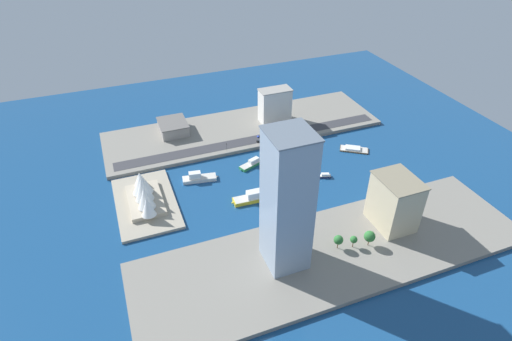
# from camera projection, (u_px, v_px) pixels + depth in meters

# --- Properties ---
(ground_plane) EXTENTS (440.00, 440.00, 0.00)m
(ground_plane) POSITION_uv_depth(u_px,v_px,m) (280.00, 180.00, 312.32)
(ground_plane) COLOR navy
(quay_west) EXTENTS (70.00, 240.00, 2.91)m
(quay_west) POSITION_uv_depth(u_px,v_px,m) (334.00, 252.00, 250.14)
(quay_west) COLOR gray
(quay_west) RESTS_ON ground_plane
(quay_east) EXTENTS (70.00, 240.00, 2.91)m
(quay_east) POSITION_uv_depth(u_px,v_px,m) (244.00, 129.00, 372.84)
(quay_east) COLOR gray
(quay_east) RESTS_ON ground_plane
(peninsula_point) EXTENTS (68.08, 39.76, 2.00)m
(peninsula_point) POSITION_uv_depth(u_px,v_px,m) (146.00, 203.00, 288.62)
(peninsula_point) COLOR #A89E89
(peninsula_point) RESTS_ON ground_plane
(road_strip) EXTENTS (12.21, 228.00, 0.15)m
(road_strip) POSITION_uv_depth(u_px,v_px,m) (253.00, 140.00, 353.92)
(road_strip) COLOR #38383D
(road_strip) RESTS_ON quay_east
(ferry_green_doubledeck) EXTENTS (13.20, 21.36, 5.27)m
(ferry_green_doubledeck) POSITION_uv_depth(u_px,v_px,m) (252.00, 164.00, 326.70)
(ferry_green_doubledeck) COLOR #2D8C4C
(ferry_green_doubledeck) RESTS_ON ground_plane
(barge_flat_brown) EXTENTS (20.19, 23.93, 2.67)m
(barge_flat_brown) POSITION_uv_depth(u_px,v_px,m) (354.00, 149.00, 345.61)
(barge_flat_brown) COLOR brown
(barge_flat_brown) RESTS_ON ground_plane
(yacht_sleek_gray) EXTENTS (6.22, 13.41, 4.45)m
(yacht_sleek_gray) POSITION_uv_depth(u_px,v_px,m) (383.00, 180.00, 309.77)
(yacht_sleek_gray) COLOR #999EA3
(yacht_sleek_gray) RESTS_ON ground_plane
(ferry_yellow_fast) EXTENTS (9.41, 30.09, 7.44)m
(ferry_yellow_fast) POSITION_uv_depth(u_px,v_px,m) (254.00, 197.00, 291.42)
(ferry_yellow_fast) COLOR yellow
(ferry_yellow_fast) RESTS_ON ground_plane
(ferry_white_commuter) EXTENTS (11.77, 26.95, 7.24)m
(ferry_white_commuter) POSITION_uv_depth(u_px,v_px,m) (199.00, 178.00, 310.74)
(ferry_white_commuter) COLOR silver
(ferry_white_commuter) RESTS_ON ground_plane
(tugboat_red) EXTENTS (6.20, 12.56, 3.53)m
(tugboat_red) POSITION_uv_depth(u_px,v_px,m) (295.00, 151.00, 342.44)
(tugboat_red) COLOR red
(tugboat_red) RESTS_ON ground_plane
(patrol_launch_navy) EXTENTS (7.12, 12.74, 3.35)m
(patrol_launch_navy) POSITION_uv_depth(u_px,v_px,m) (323.00, 176.00, 314.34)
(patrol_launch_navy) COLOR #1E284C
(patrol_launch_navy) RESTS_ON ground_plane
(hotel_broad_white) EXTENTS (14.89, 28.13, 30.43)m
(hotel_broad_white) POSITION_uv_depth(u_px,v_px,m) (275.00, 105.00, 373.49)
(hotel_broad_white) COLOR silver
(hotel_broad_white) RESTS_ON quay_east
(office_block_beige) EXTENTS (28.70, 22.58, 34.46)m
(office_block_beige) POSITION_uv_depth(u_px,v_px,m) (394.00, 202.00, 259.32)
(office_block_beige) COLOR #C6B793
(office_block_beige) RESTS_ON quay_west
(carpark_squat_concrete) EXTENTS (28.35, 23.47, 9.74)m
(carpark_squat_concrete) POSITION_uv_depth(u_px,v_px,m) (173.00, 127.00, 362.32)
(carpark_squat_concrete) COLOR gray
(carpark_squat_concrete) RESTS_ON quay_east
(tower_tall_glass) EXTENTS (24.36, 22.84, 84.24)m
(tower_tall_glass) POSITION_uv_depth(u_px,v_px,m) (287.00, 203.00, 219.50)
(tower_tall_glass) COLOR #8C9EB2
(tower_tall_glass) RESTS_ON quay_west
(suv_black) EXTENTS (1.87, 4.66, 1.72)m
(suv_black) POSITION_uv_depth(u_px,v_px,m) (259.00, 141.00, 350.89)
(suv_black) COLOR black
(suv_black) RESTS_ON road_strip
(sedan_silver) EXTENTS (2.02, 5.12, 1.68)m
(sedan_silver) POSITION_uv_depth(u_px,v_px,m) (268.00, 137.00, 355.48)
(sedan_silver) COLOR black
(sedan_silver) RESTS_ON road_strip
(hatchback_blue) EXTENTS (2.05, 4.61, 1.53)m
(hatchback_blue) POSITION_uv_depth(u_px,v_px,m) (260.00, 136.00, 357.52)
(hatchback_blue) COLOR black
(hatchback_blue) RESTS_ON road_strip
(traffic_light_waterfront) EXTENTS (0.36, 0.36, 6.50)m
(traffic_light_waterfront) POSITION_uv_depth(u_px,v_px,m) (227.00, 146.00, 338.10)
(traffic_light_waterfront) COLOR black
(traffic_light_waterfront) RESTS_ON quay_east
(opera_landmark) EXTENTS (46.17, 22.70, 20.39)m
(opera_landmark) POSITION_uv_depth(u_px,v_px,m) (144.00, 192.00, 283.22)
(opera_landmark) COLOR #BCAD93
(opera_landmark) RESTS_ON peninsula_point
(park_tree_cluster) EXTENTS (10.81, 24.61, 10.59)m
(park_tree_cluster) POSITION_uv_depth(u_px,v_px,m) (357.00, 238.00, 248.30)
(park_tree_cluster) COLOR brown
(park_tree_cluster) RESTS_ON quay_west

